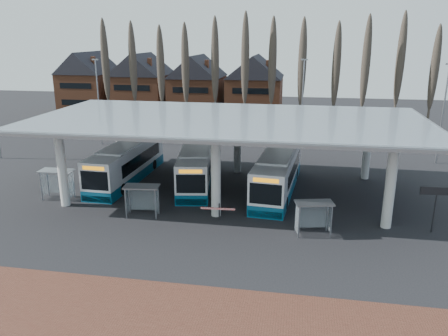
% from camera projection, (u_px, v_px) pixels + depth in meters
% --- Properties ---
extents(ground, '(140.00, 140.00, 0.00)m').
position_uv_depth(ground, '(209.00, 229.00, 29.93)').
color(ground, black).
rests_on(ground, ground).
extents(station_canopy, '(32.00, 16.00, 6.34)m').
position_uv_depth(station_canopy, '(228.00, 125.00, 35.82)').
color(station_canopy, silver).
rests_on(station_canopy, ground).
extents(poplar_row, '(45.10, 1.10, 14.50)m').
position_uv_depth(poplar_row, '(258.00, 67.00, 58.50)').
color(poplar_row, '#473D33').
rests_on(poplar_row, ground).
extents(townhouse_row, '(36.80, 10.30, 12.25)m').
position_uv_depth(townhouse_row, '(170.00, 79.00, 72.27)').
color(townhouse_row, brown).
rests_on(townhouse_row, ground).
extents(lamp_post_a, '(0.80, 0.16, 10.17)m').
position_uv_depth(lamp_post_a, '(99.00, 101.00, 52.07)').
color(lamp_post_a, slate).
rests_on(lamp_post_a, ground).
extents(lamp_post_b, '(0.80, 0.16, 10.17)m').
position_uv_depth(lamp_post_b, '(302.00, 101.00, 51.92)').
color(lamp_post_b, slate).
rests_on(lamp_post_b, ground).
extents(lamp_post_c, '(0.80, 0.16, 10.17)m').
position_uv_depth(lamp_post_c, '(443.00, 112.00, 43.97)').
color(lamp_post_c, slate).
rests_on(lamp_post_c, ground).
extents(bus_0, '(3.02, 12.35, 3.41)m').
position_uv_depth(bus_0, '(127.00, 163.00, 39.95)').
color(bus_0, white).
rests_on(bus_0, ground).
extents(bus_1, '(4.45, 12.27, 3.34)m').
position_uv_depth(bus_1, '(197.00, 165.00, 39.35)').
color(bus_1, white).
rests_on(bus_1, ground).
extents(bus_2, '(3.75, 12.66, 3.46)m').
position_uv_depth(bus_2, '(278.00, 172.00, 36.98)').
color(bus_2, white).
rests_on(bus_2, ground).
extents(shelter_0, '(2.66, 1.39, 2.43)m').
position_uv_depth(shelter_0, '(58.00, 178.00, 35.21)').
color(shelter_0, gray).
rests_on(shelter_0, ground).
extents(shelter_1, '(2.65, 1.53, 2.35)m').
position_uv_depth(shelter_1, '(142.00, 194.00, 31.79)').
color(shelter_1, gray).
rests_on(shelter_1, ground).
extents(shelter_2, '(2.69, 1.75, 2.30)m').
position_uv_depth(shelter_2, '(313.00, 210.00, 28.84)').
color(shelter_2, gray).
rests_on(shelter_2, ground).
extents(info_sign_0, '(2.18, 0.28, 3.24)m').
position_uv_depth(info_sign_0, '(437.00, 194.00, 28.73)').
color(info_sign_0, black).
rests_on(info_sign_0, ground).
extents(barrier, '(2.45, 0.73, 1.23)m').
position_uv_depth(barrier, '(218.00, 209.00, 30.91)').
color(barrier, black).
rests_on(barrier, ground).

